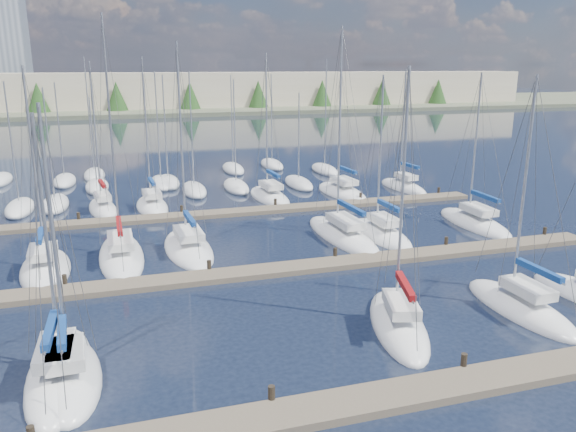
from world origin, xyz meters
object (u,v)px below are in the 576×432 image
object	(u,v)px
sailboat_c	(69,377)
sailboat_b	(60,373)
sailboat_l	(381,234)
sailboat_q	(342,192)
sailboat_d	(398,324)
sailboat_h	(45,268)
sailboat_e	(520,307)
sailboat_r	(403,187)
sailboat_i	(121,256)
sailboat_m	(474,223)
sailboat_k	(342,235)
sailboat_j	(188,248)
sailboat_p	(270,196)
sailboat_o	(152,206)
sailboat_n	(103,209)

from	to	relation	value
sailboat_c	sailboat_b	xyz separation A→B (m)	(-0.37, 0.49, -0.01)
sailboat_l	sailboat_q	bearing A→B (deg)	78.23
sailboat_d	sailboat_h	size ratio (longest dim) A/B	1.00
sailboat_e	sailboat_r	distance (m)	28.75
sailboat_i	sailboat_d	xyz separation A→B (m)	(12.35, -14.01, -0.00)
sailboat_m	sailboat_k	bearing A→B (deg)	-178.34
sailboat_c	sailboat_h	world-z (taller)	sailboat_h
sailboat_c	sailboat_k	distance (m)	22.72
sailboat_k	sailboat_j	world-z (taller)	sailboat_k
sailboat_c	sailboat_b	distance (m)	0.61
sailboat_r	sailboat_b	bearing A→B (deg)	-142.67
sailboat_i	sailboat_k	size ratio (longest dim) A/B	1.03
sailboat_m	sailboat_p	world-z (taller)	sailboat_p
sailboat_r	sailboat_q	xyz separation A→B (m)	(-6.75, -0.30, -0.02)
sailboat_h	sailboat_p	size ratio (longest dim) A/B	0.92
sailboat_o	sailboat_e	world-z (taller)	sailboat_o
sailboat_h	sailboat_i	bearing A→B (deg)	10.91
sailboat_o	sailboat_d	bearing A→B (deg)	-74.01
sailboat_h	sailboat_q	bearing A→B (deg)	26.63
sailboat_i	sailboat_j	size ratio (longest dim) A/B	1.11
sailboat_n	sailboat_j	world-z (taller)	sailboat_j
sailboat_i	sailboat_q	distance (m)	24.42
sailboat_q	sailboat_r	bearing A→B (deg)	-2.00
sailboat_c	sailboat_m	bearing A→B (deg)	23.44
sailboat_o	sailboat_h	distance (m)	15.61
sailboat_k	sailboat_j	distance (m)	10.96
sailboat_n	sailboat_l	world-z (taller)	sailboat_n
sailboat_i	sailboat_n	bearing A→B (deg)	94.46
sailboat_p	sailboat_b	xyz separation A→B (m)	(-16.03, -27.30, -0.01)
sailboat_d	sailboat_e	bearing A→B (deg)	15.40
sailboat_l	sailboat_p	xyz separation A→B (m)	(-4.61, 13.82, 0.01)
sailboat_l	sailboat_o	world-z (taller)	sailboat_o
sailboat_e	sailboat_j	world-z (taller)	sailboat_j
sailboat_q	sailboat_b	size ratio (longest dim) A/B	1.10
sailboat_m	sailboat_h	bearing A→B (deg)	-176.29
sailboat_i	sailboat_o	distance (m)	13.07
sailboat_o	sailboat_b	size ratio (longest dim) A/B	1.21
sailboat_h	sailboat_q	size ratio (longest dim) A/B	1.04
sailboat_k	sailboat_l	bearing A→B (deg)	-14.26
sailboat_i	sailboat_p	distance (m)	18.93
sailboat_p	sailboat_l	bearing A→B (deg)	-75.13
sailboat_l	sailboat_r	size ratio (longest dim) A/B	0.98
sailboat_i	sailboat_l	world-z (taller)	sailboat_i
sailboat_i	sailboat_j	distance (m)	4.31
sailboat_p	sailboat_b	size ratio (longest dim) A/B	1.24
sailboat_e	sailboat_r	size ratio (longest dim) A/B	1.00
sailboat_r	sailboat_i	bearing A→B (deg)	-158.98
sailboat_n	sailboat_c	distance (m)	27.49
sailboat_m	sailboat_e	size ratio (longest dim) A/B	0.99
sailboat_e	sailboat_q	xyz separation A→B (m)	(1.46, 27.26, -0.01)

